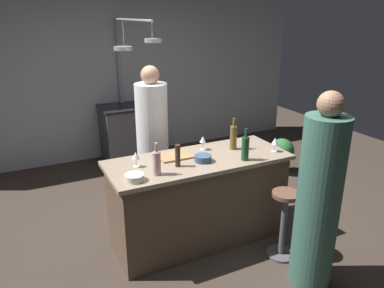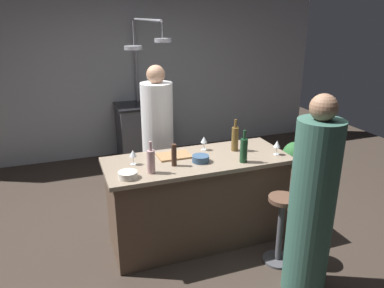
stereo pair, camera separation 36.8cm
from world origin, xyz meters
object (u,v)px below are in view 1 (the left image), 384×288
Objects in this scene: potted_plant at (281,153)px; wine_bottle_amber at (233,137)px; cutting_board at (175,156)px; stove_range at (128,133)px; chef at (153,146)px; mixing_bowl_ceramic at (134,178)px; pepper_mill at (178,156)px; wine_bottle_green at (245,148)px; wine_bottle_rose at (157,163)px; wine_glass_near_left_guest at (275,142)px; bar_stool_right at (284,221)px; guest_right at (318,200)px; wine_glass_near_right_guest at (136,156)px; mixing_bowl_blue at (203,158)px; wine_glass_by_chef at (203,140)px.

wine_bottle_amber is (-1.43, -0.90, 0.73)m from potted_plant.
stove_range is at bearing 85.16° from cutting_board.
chef is 10.46× the size of mixing_bowl_ceramic.
pepper_mill is at bearing -95.95° from stove_range.
wine_bottle_green reaches higher than wine_bottle_rose.
wine_bottle_green is 0.41m from wine_glass_near_left_guest.
pepper_mill is 1.05m from wine_glass_near_left_guest.
mixing_bowl_ceramic is at bearing -178.42° from wine_glass_near_left_guest.
bar_stool_right is 4.66× the size of wine_glass_near_left_guest.
bar_stool_right is at bearing 89.95° from guest_right.
pepper_mill is 0.71× the size of wine_bottle_rose.
pepper_mill is 0.73m from wine_bottle_amber.
potted_plant is 2.92m from mixing_bowl_ceramic.
bar_stool_right is at bearing -113.10° from wine_glass_near_left_guest.
guest_right is 3.26× the size of potted_plant.
stove_range reaches higher than potted_plant.
potted_plant is at bearing -38.25° from stove_range.
wine_glass_near_right_guest is 1.41m from wine_glass_near_left_guest.
mixing_bowl_ceramic is at bearing -165.08° from pepper_mill.
wine_bottle_amber is 0.98m from wine_bottle_rose.
cutting_board is 1.96× the size of mixing_bowl_blue.
pepper_mill reaches higher than mixing_bowl_blue.
bar_stool_right is at bearing -77.98° from wine_bottle_amber.
cutting_board is (-2.06, -0.85, 0.61)m from potted_plant.
mixing_bowl_ceramic is at bearing -105.10° from stove_range.
chef is 1.17m from mixing_bowl_ceramic.
stove_range is at bearing 83.79° from chef.
chef reaches higher than cutting_board.
wine_bottle_rose reaches higher than wine_glass_near_left_guest.
potted_plant is 2.73m from wine_bottle_rose.
wine_glass_near_left_guest is at bearing -133.39° from potted_plant.
cutting_board reaches higher than stove_range.
stove_range is at bearing 100.85° from bar_stool_right.
chef is 11.70× the size of wine_glass_near_left_guest.
cutting_board is 0.69m from wine_bottle_green.
stove_range is 0.53× the size of guest_right.
stove_range is 2.38m from potted_plant.
pepper_mill is (-0.85, 0.91, 0.22)m from guest_right.
wine_glass_by_chef is (-0.29, 0.12, -0.02)m from wine_bottle_amber.
wine_bottle_amber reaches higher than wine_glass_near_left_guest.
mixing_bowl_ceramic is (-1.31, 0.41, 0.55)m from bar_stool_right.
wine_bottle_rose reaches higher than potted_plant.
wine_glass_near_left_guest is (0.34, -0.25, -0.02)m from wine_bottle_amber.
bar_stool_right is at bearing -29.68° from wine_glass_near_right_guest.
wine_glass_near_right_guest is at bearing 170.34° from wine_glass_near_left_guest.
mixing_bowl_ceramic is (-1.16, -0.29, -0.10)m from wine_bottle_amber.
guest_right is 0.84m from wine_bottle_green.
wine_bottle_green reaches higher than mixing_bowl_blue.
guest_right is 5.38× the size of wine_bottle_green.
wine_bottle_rose reaches higher than bar_stool_right.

